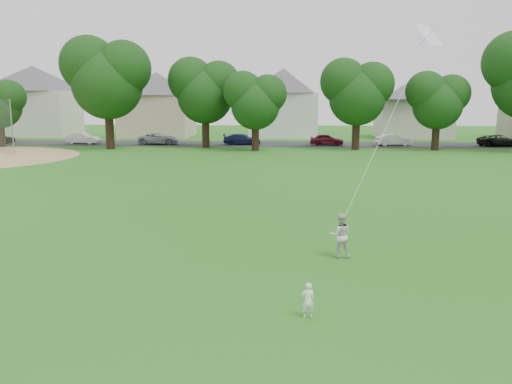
{
  "coord_description": "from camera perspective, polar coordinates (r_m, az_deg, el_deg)",
  "views": [
    {
      "loc": [
        0.56,
        -11.35,
        4.82
      ],
      "look_at": [
        -0.28,
        2.0,
        2.3
      ],
      "focal_mm": 35.0,
      "sensor_mm": 36.0,
      "label": 1
    }
  ],
  "objects": [
    {
      "name": "ground",
      "position": [
        12.34,
        0.71,
        -12.31
      ],
      "size": [
        160.0,
        160.0,
        0.0
      ],
      "primitive_type": "plane",
      "color": "#295F15",
      "rests_on": "ground"
    },
    {
      "name": "street",
      "position": [
        53.57,
        3.0,
        5.48
      ],
      "size": [
        90.0,
        7.0,
        0.01
      ],
      "primitive_type": "cube",
      "color": "#2D2D30",
      "rests_on": "ground"
    },
    {
      "name": "toddler",
      "position": [
        11.38,
        5.95,
        -12.19
      ],
      "size": [
        0.33,
        0.25,
        0.82
      ],
      "primitive_type": "imported",
      "rotation": [
        0.0,
        0.0,
        3.35
      ],
      "color": "white",
      "rests_on": "ground"
    },
    {
      "name": "older_boy",
      "position": [
        15.52,
        9.6,
        -4.91
      ],
      "size": [
        0.71,
        0.57,
        1.39
      ],
      "primitive_type": "imported",
      "rotation": [
        0.0,
        0.0,
        3.21
      ],
      "color": "silver",
      "rests_on": "ground"
    },
    {
      "name": "kite",
      "position": [
        16.72,
        14.74,
        7.4
      ],
      "size": [
        2.14,
        2.1,
        7.36
      ],
      "color": "white",
      "rests_on": "ground"
    },
    {
      "name": "tree_row",
      "position": [
        47.87,
        8.17,
        12.5
      ],
      "size": [
        80.82,
        9.64,
        11.05
      ],
      "color": "black",
      "rests_on": "ground"
    },
    {
      "name": "parked_cars",
      "position": [
        52.54,
        5.17,
        6.01
      ],
      "size": [
        64.73,
        2.24,
        1.22
      ],
      "color": "black",
      "rests_on": "ground"
    },
    {
      "name": "house_row",
      "position": [
        63.43,
        0.83,
        10.79
      ],
      "size": [
        77.55,
        14.06,
        10.49
      ],
      "color": "silver",
      "rests_on": "ground"
    }
  ]
}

